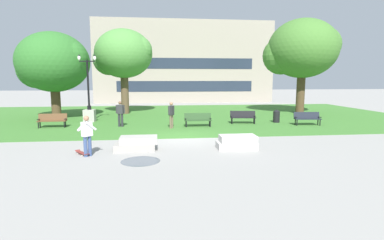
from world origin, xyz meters
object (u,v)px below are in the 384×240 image
Objects in this scene: concrete_block_center at (137,144)px; person_bystander_near_lawn at (120,112)px; skateboard at (82,153)px; lamp_post_left at (89,108)px; park_bench_near_left at (243,116)px; park_bench_far_left at (52,120)px; person_bystander_far_lawn at (171,113)px; trash_bin at (276,116)px; person_skateboarder at (87,133)px; concrete_block_left at (237,142)px; park_bench_near_right at (198,119)px; park_bench_far_right at (307,118)px.

concrete_block_center is 7.03m from person_bystander_near_lawn.
lamp_post_left reaches higher than skateboard.
park_bench_near_left is 1.02× the size of park_bench_far_left.
person_bystander_far_lawn reaches higher than park_bench_near_left.
concrete_block_center is 6.13m from person_bystander_far_lawn.
lamp_post_left is at bearing 171.83° from trash_bin.
concrete_block_center is at bearing -107.44° from person_bystander_far_lawn.
lamp_post_left is at bearing 101.85° from person_skateboarder.
skateboard is 0.54× the size of person_bystander_far_lawn.
concrete_block_center is 1.12× the size of person_skateboarder.
person_skateboarder is (-6.53, -0.60, 0.67)m from concrete_block_left.
park_bench_far_left is 15.60m from trash_bin.
person_bystander_near_lawn is (4.44, -0.18, 0.44)m from park_bench_far_left.
park_bench_near_left and park_bench_near_right have the same top height.
person_bystander_near_lawn reaches higher than skateboard.
person_bystander_near_lawn is at bearing 130.78° from concrete_block_left.
person_skateboarder is 8.83m from park_bench_far_left.
person_bystander_near_lawn is (-12.76, 0.76, 0.44)m from park_bench_far_right.
lamp_post_left is (-11.14, 2.25, 0.49)m from park_bench_near_left.
trash_bin is at bearing 57.07° from concrete_block_left.
concrete_block_center is 12.77m from park_bench_far_right.
skateboard is 15.04m from park_bench_far_right.
park_bench_near_left is at bearing 72.06° from concrete_block_left.
park_bench_far_left is at bearing 177.63° from person_bystander_near_lawn.
trash_bin is (9.63, 7.55, 0.20)m from concrete_block_center.
trash_bin is at bearing 12.04° from park_bench_near_right.
park_bench_far_right is 2.19m from trash_bin.
person_skateboarder is 7.66m from person_bystander_far_lawn.
park_bench_near_left reaches higher than concrete_block_center.
concrete_block_left is 7.91m from park_bench_near_left.
park_bench_far_right is at bearing 28.37° from concrete_block_center.
concrete_block_center is 10.11m from park_bench_near_left.
park_bench_near_right reaches higher than concrete_block_center.
concrete_block_left is 6.84m from skateboard.
person_bystander_near_lawn is (2.60, -2.69, -0.04)m from lamp_post_left.
park_bench_far_right is at bearing 1.52° from person_bystander_far_lawn.
person_bystander_far_lawn is at bearing 114.42° from concrete_block_left.
park_bench_near_left is 11.38m from lamp_post_left.
person_bystander_far_lawn reaches higher than concrete_block_left.
park_bench_near_left is 1.08× the size of person_bystander_far_lawn.
lamp_post_left is 7.02m from person_bystander_far_lawn.
lamp_post_left is at bearing 131.72° from concrete_block_left.
skateboard is 0.51× the size of park_bench_near_right.
person_skateboarder is 10.59m from lamp_post_left.
park_bench_far_left is (-4.01, 7.86, -0.43)m from person_skateboarder.
person_bystander_near_lawn is at bearing 163.16° from person_bystander_far_lawn.
park_bench_near_right is 0.37× the size of lamp_post_left.
concrete_block_left is at bearing 5.21° from person_skateboarder.
person_skateboarder reaches higher than park_bench_near_left.
park_bench_near_right is (-0.95, 6.51, 0.23)m from concrete_block_left.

